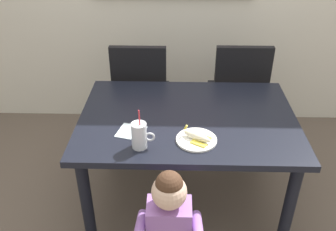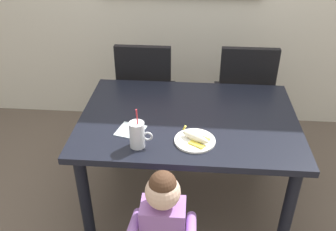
% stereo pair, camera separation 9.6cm
% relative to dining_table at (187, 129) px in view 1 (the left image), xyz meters
% --- Properties ---
extents(ground_plane, '(24.00, 24.00, 0.00)m').
position_rel_dining_table_xyz_m(ground_plane, '(0.00, 0.00, -0.63)').
color(ground_plane, brown).
extents(dining_table, '(1.34, 0.95, 0.73)m').
position_rel_dining_table_xyz_m(dining_table, '(0.00, 0.00, 0.00)').
color(dining_table, black).
rests_on(dining_table, ground).
extents(dining_chair_left, '(0.44, 0.44, 0.96)m').
position_rel_dining_table_xyz_m(dining_chair_left, '(-0.36, 0.69, -0.09)').
color(dining_chair_left, black).
rests_on(dining_chair_left, ground).
extents(dining_chair_right, '(0.44, 0.44, 0.96)m').
position_rel_dining_table_xyz_m(dining_chair_right, '(0.42, 0.71, -0.09)').
color(dining_chair_right, black).
rests_on(dining_chair_right, ground).
extents(toddler_standing, '(0.33, 0.24, 0.84)m').
position_rel_dining_table_xyz_m(toddler_standing, '(-0.10, -0.67, -0.11)').
color(toddler_standing, '#3F4760').
rests_on(toddler_standing, ground).
extents(milk_cup, '(0.13, 0.08, 0.25)m').
position_rel_dining_table_xyz_m(milk_cup, '(-0.27, -0.33, 0.16)').
color(milk_cup, silver).
rests_on(milk_cup, dining_table).
extents(snack_plate, '(0.23, 0.23, 0.01)m').
position_rel_dining_table_xyz_m(snack_plate, '(0.04, -0.26, 0.10)').
color(snack_plate, white).
rests_on(snack_plate, dining_table).
extents(peeled_banana, '(0.17, 0.15, 0.07)m').
position_rel_dining_table_xyz_m(peeled_banana, '(0.05, -0.27, 0.13)').
color(peeled_banana, '#F4EAC6').
rests_on(peeled_banana, snack_plate).
extents(paper_napkin, '(0.18, 0.18, 0.00)m').
position_rel_dining_table_xyz_m(paper_napkin, '(-0.33, -0.18, 0.10)').
color(paper_napkin, silver).
rests_on(paper_napkin, dining_table).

